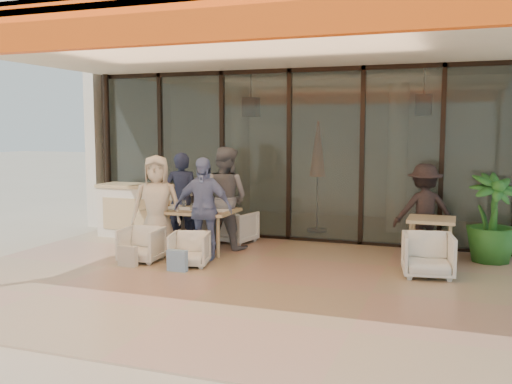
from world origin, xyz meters
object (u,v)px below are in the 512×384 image
Objects in this scene: chair_far_left at (194,224)px; diner_navy at (182,199)px; chair_far_right at (236,225)px; diner_cream at (157,206)px; chair_near_left at (141,243)px; potted_palm at (492,219)px; dining_table at (192,212)px; side_table at (431,225)px; host_counter at (146,211)px; chair_near_right at (189,248)px; diner_grey at (225,198)px; diner_periwinkle at (203,209)px; side_chair at (428,253)px; standing_woman at (424,211)px.

diner_navy is at bearing 105.62° from chair_far_left.
diner_cream reaches higher than chair_far_right.
chair_near_left is at bearing 105.62° from chair_far_left.
chair_far_right is at bearing 178.93° from potted_palm.
dining_table is 3.91m from side_table.
chair_near_left is 0.44× the size of potted_palm.
chair_far_right is 1.07× the size of chair_near_left.
host_counter reaches higher than side_table.
chair_near_right is at bearing -44.29° from host_counter.
diner_grey is 1.08× the size of diner_periwinkle.
side_chair is at bearing 175.84° from diner_grey.
diner_grey is 2.55× the size of side_chair.
diner_navy is 0.90m from diner_cream.
potted_palm is at bearing 0.47° from host_counter.
side_chair reaches higher than chair_far_right.
host_counter is 1.01m from chair_far_left.
diner_cream reaches higher than diner_periwinkle.
diner_periwinkle is (0.00, 0.50, 0.54)m from chair_near_right.
diner_grey reaches higher than diner_cream.
diner_periwinkle is 2.35× the size of side_chair.
host_counter is at bearing 105.73° from diner_cream.
host_counter is 2.63× the size of side_chair.
diner_cream is at bearing -132.02° from dining_table.
chair_far_right is 1.49m from diner_periwinkle.
chair_near_left is 4.35m from side_chair.
diner_grey is 3.61m from side_chair.
chair_near_left is 0.84m from chair_near_right.
chair_near_left is 0.73m from diner_cream.
standing_woman is at bearing -166.05° from chair_far_right.
diner_navy is at bearing 9.34° from diner_grey.
dining_table is 0.97× the size of standing_woman.
diner_grey reaches higher than diner_navy.
chair_far_right is 0.47× the size of potted_palm.
chair_far_left reaches higher than chair_near_right.
diner_periwinkle is (0.84, 0.50, 0.52)m from chair_near_left.
potted_palm reaches higher than chair_near_right.
dining_table is 0.90× the size of diner_periwinkle.
diner_periwinkle is (0.00, -1.40, 0.50)m from chair_far_right.
host_counter is at bearing 157.82° from side_chair.
chair_near_right is (1.81, -1.77, -0.24)m from host_counter.
diner_cream is (0.00, 0.50, 0.53)m from chair_near_left.
chair_far_left is 0.43× the size of potted_palm.
host_counter reaches higher than chair_far_right.
potted_palm is at bearing -165.15° from diner_grey.
host_counter is 2.54m from chair_near_right.
diner_navy reaches higher than chair_far_right.
chair_far_right is 3.71m from side_chair.
chair_near_left is 1.11m from diner_periwinkle.
chair_near_right is at bearing -94.76° from diner_periwinkle.
chair_near_right is 0.73m from diner_periwinkle.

